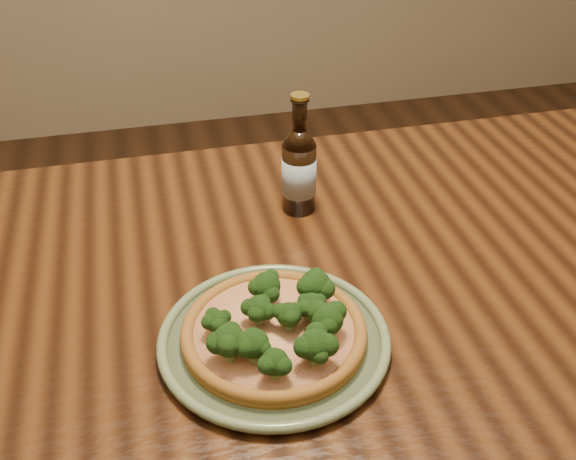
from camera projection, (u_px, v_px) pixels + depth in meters
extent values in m
cube|color=#40210D|center=(334.00, 289.00, 1.01)|extent=(1.60, 0.90, 0.04)
cylinder|color=#40210D|center=(567.00, 265.00, 1.67)|extent=(0.07, 0.07, 0.71)
cylinder|color=#647752|center=(274.00, 342.00, 0.88)|extent=(0.28, 0.28, 0.01)
torus|color=#647752|center=(274.00, 338.00, 0.88)|extent=(0.30, 0.30, 0.01)
torus|color=#647752|center=(274.00, 339.00, 0.88)|extent=(0.24, 0.24, 0.01)
cylinder|color=brown|center=(274.00, 335.00, 0.88)|extent=(0.24, 0.24, 0.01)
torus|color=brown|center=(274.00, 331.00, 0.87)|extent=(0.24, 0.24, 0.02)
cylinder|color=#F7D797|center=(274.00, 331.00, 0.87)|extent=(0.21, 0.21, 0.01)
sphere|color=#264F18|center=(229.00, 341.00, 0.81)|extent=(0.05, 0.05, 0.04)
sphere|color=#264F18|center=(275.00, 362.00, 0.79)|extent=(0.05, 0.05, 0.03)
sphere|color=#264F18|center=(259.00, 308.00, 0.86)|extent=(0.04, 0.04, 0.03)
sphere|color=#264F18|center=(289.00, 315.00, 0.86)|extent=(0.04, 0.04, 0.03)
sphere|color=#264F18|center=(254.00, 343.00, 0.81)|extent=(0.05, 0.05, 0.04)
sphere|color=#264F18|center=(312.00, 305.00, 0.87)|extent=(0.05, 0.05, 0.03)
sphere|color=#264F18|center=(217.00, 322.00, 0.85)|extent=(0.04, 0.04, 0.03)
sphere|color=#264F18|center=(266.00, 286.00, 0.90)|extent=(0.05, 0.05, 0.04)
sphere|color=#264F18|center=(327.00, 319.00, 0.84)|extent=(0.05, 0.05, 0.04)
sphere|color=#264F18|center=(316.00, 285.00, 0.89)|extent=(0.05, 0.05, 0.04)
sphere|color=#264F18|center=(315.00, 345.00, 0.80)|extent=(0.04, 0.04, 0.04)
cylinder|color=black|center=(299.00, 178.00, 1.12)|extent=(0.06, 0.06, 0.12)
cone|color=black|center=(299.00, 137.00, 1.08)|extent=(0.06, 0.06, 0.03)
cylinder|color=black|center=(300.00, 114.00, 1.05)|extent=(0.02, 0.02, 0.05)
torus|color=black|center=(300.00, 100.00, 1.04)|extent=(0.03, 0.03, 0.00)
cylinder|color=#A58C33|center=(300.00, 96.00, 1.04)|extent=(0.03, 0.03, 0.01)
cylinder|color=#99AAB8|center=(299.00, 176.00, 1.12)|extent=(0.06, 0.06, 0.07)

